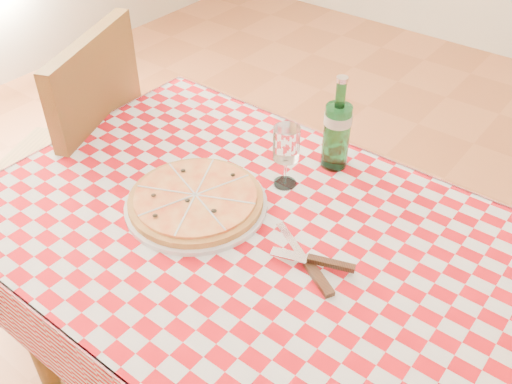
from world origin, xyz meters
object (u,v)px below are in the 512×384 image
(chair_far, at_px, (80,159))
(water_bottle, at_px, (338,123))
(pizza_plate, at_px, (196,199))
(wine_glass, at_px, (286,157))
(dining_table, at_px, (247,258))

(chair_far, bearing_deg, water_bottle, 175.41)
(pizza_plate, height_order, wine_glass, wine_glass)
(dining_table, xyz_separation_m, pizza_plate, (-0.15, -0.01, 0.12))
(water_bottle, bearing_deg, dining_table, -94.20)
(dining_table, xyz_separation_m, wine_glass, (-0.03, 0.19, 0.18))
(dining_table, distance_m, water_bottle, 0.41)
(pizza_plate, bearing_deg, chair_far, 171.15)
(dining_table, relative_size, pizza_plate, 3.47)
(pizza_plate, relative_size, wine_glass, 2.07)
(dining_table, distance_m, pizza_plate, 0.19)
(wine_glass, bearing_deg, dining_table, -81.44)
(pizza_plate, bearing_deg, water_bottle, 64.07)
(water_bottle, bearing_deg, pizza_plate, -115.93)
(dining_table, bearing_deg, wine_glass, 98.56)
(chair_far, relative_size, pizza_plate, 2.89)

